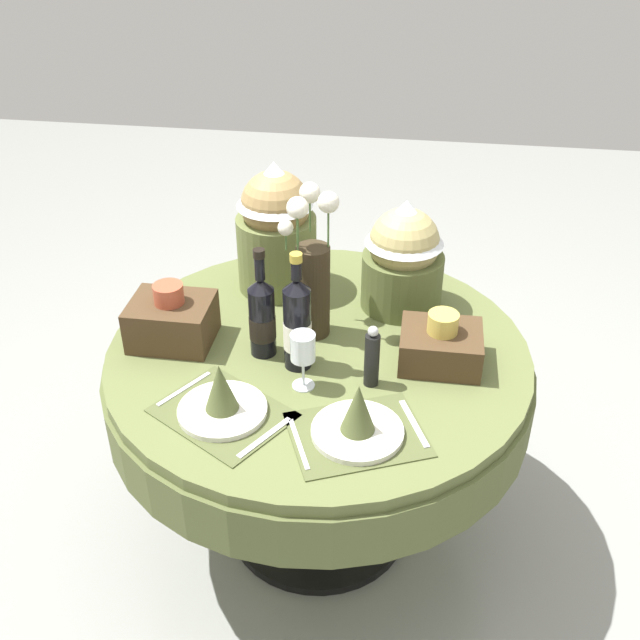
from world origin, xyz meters
name	(u,v)px	position (x,y,z in m)	size (l,w,h in m)	color
ground	(319,521)	(0.00, 0.00, 0.00)	(8.00, 8.00, 0.00)	gray
dining_table	(319,382)	(0.00, 0.00, 0.63)	(1.30, 1.30, 0.76)	#5B6638
place_setting_left	(222,400)	(-0.21, -0.34, 0.81)	(0.43, 0.40, 0.16)	#4E562F
place_setting_right	(358,421)	(0.16, -0.37, 0.81)	(0.41, 0.37, 0.16)	#4E562F
flower_vase	(312,271)	(-0.03, 0.09, 0.97)	(0.17, 0.19, 0.47)	#332819
wine_bottle_left	(297,324)	(-0.05, -0.09, 0.90)	(0.08, 0.08, 0.37)	black
wine_bottle_centre	(262,316)	(-0.16, -0.05, 0.89)	(0.08, 0.08, 0.35)	black
wine_glass_left	(303,349)	(-0.01, -0.19, 0.89)	(0.07, 0.07, 0.17)	silver
pepper_mill	(372,358)	(0.17, -0.15, 0.85)	(0.04, 0.04, 0.19)	black
gift_tub_back_left	(276,223)	(-0.19, 0.35, 1.00)	(0.26, 0.26, 0.45)	olive
gift_tub_back_right	(404,252)	(0.23, 0.28, 0.95)	(0.26, 0.26, 0.37)	#566033
woven_basket_side_left	(172,320)	(-0.44, -0.02, 0.83)	(0.24, 0.20, 0.19)	#47331E
woven_basket_side_right	(441,345)	(0.36, -0.02, 0.82)	(0.23, 0.20, 0.17)	#47331E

